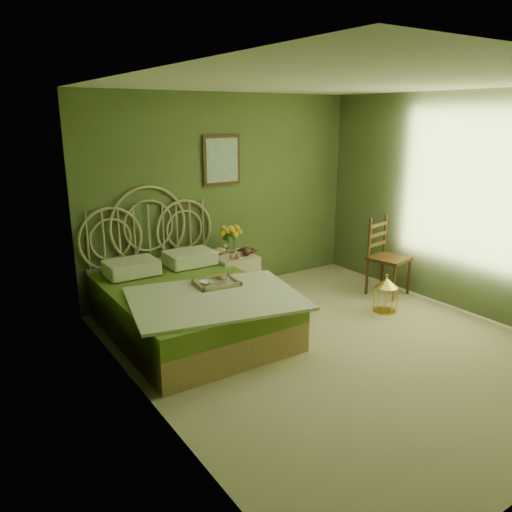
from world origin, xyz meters
TOP-DOWN VIEW (x-y plane):
  - floor at (0.00, 0.00)m, footprint 4.50×4.50m
  - ceiling at (0.00, 0.00)m, footprint 4.50×4.50m
  - wall_back at (0.00, 2.25)m, footprint 4.00×0.00m
  - wall_left at (-2.00, 0.00)m, footprint 0.00×4.50m
  - wall_right at (2.00, 0.00)m, footprint 0.00×4.50m
  - wall_art at (-0.05, 2.22)m, footprint 0.54×0.04m
  - bed at (-1.10, 1.19)m, footprint 1.90×2.40m
  - nightstand at (-0.14, 1.82)m, footprint 0.53×0.53m
  - chair at (1.65, 0.88)m, footprint 0.55×0.55m
  - birdcage at (1.16, 0.38)m, footprint 0.28×0.28m
  - book_lower at (0.03, 1.83)m, footprint 0.25×0.27m
  - book_upper at (0.03, 1.83)m, footprint 0.16×0.22m
  - cereal_bowl at (-0.95, 1.02)m, footprint 0.16×0.16m
  - coffee_cup at (-0.77, 0.91)m, footprint 0.09×0.09m

SIDE VIEW (x-z plane):
  - floor at x=0.00m, z-range 0.00..0.00m
  - birdcage at x=1.16m, z-range 0.00..0.42m
  - bed at x=-1.10m, z-range -0.42..1.07m
  - nightstand at x=-0.14m, z-range -0.15..0.87m
  - chair at x=1.65m, z-range 0.06..1.10m
  - cereal_bowl at x=-0.95m, z-range 0.57..0.60m
  - book_lower at x=0.03m, z-range 0.58..0.60m
  - coffee_cup at x=-0.77m, z-range 0.57..0.64m
  - book_upper at x=0.03m, z-range 0.60..0.62m
  - wall_back at x=0.00m, z-range -0.70..3.30m
  - wall_left at x=-2.00m, z-range -0.95..3.55m
  - wall_right at x=2.00m, z-range -0.95..3.55m
  - wall_art at x=-0.05m, z-range 1.43..2.07m
  - ceiling at x=0.00m, z-range 2.60..2.60m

